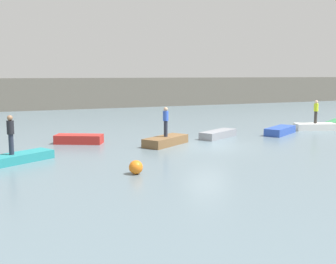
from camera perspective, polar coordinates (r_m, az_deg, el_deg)
name	(u,v)px	position (r m, az deg, el deg)	size (l,w,h in m)	color
ground_plane	(207,146)	(23.66, 5.45, -1.96)	(120.00, 120.00, 0.00)	slate
embankment_wall	(91,93)	(50.39, -10.53, 5.29)	(80.00, 1.20, 3.65)	#666056
rowboat_teal	(12,159)	(20.32, -20.74, -3.51)	(3.95, 1.07, 0.41)	teal
rowboat_red	(79,139)	(25.03, -12.19, -0.96)	(2.75, 1.11, 0.52)	red
rowboat_brown	(166,141)	(23.89, -0.32, -1.23)	(3.14, 1.16, 0.50)	brown
rowboat_grey	(218,134)	(26.85, 6.95, -0.30)	(3.09, 0.99, 0.47)	gray
rowboat_blue	(280,131)	(29.26, 15.23, 0.19)	(3.15, 1.09, 0.49)	#2B4CAD
rowboat_white	(315,127)	(32.19, 19.65, 0.69)	(2.95, 1.11, 0.50)	white
person_blue_shirt	(166,120)	(23.73, -0.32, 1.64)	(0.32, 0.32, 1.71)	#232838
person_dark_shirt	(11,133)	(20.12, -20.91, -0.07)	(0.32, 0.32, 1.82)	#232838
person_hiviz_shirt	(316,110)	(32.07, 19.75, 2.81)	(0.32, 0.32, 1.69)	#38332D
mooring_buoy	(136,167)	(17.03, -4.46, -4.87)	(0.58, 0.58, 0.58)	orange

